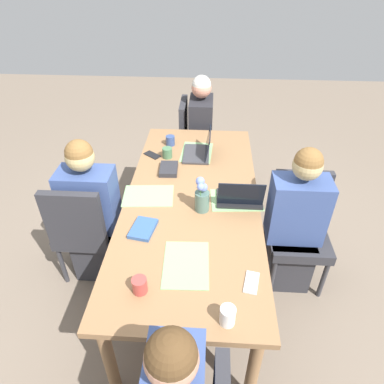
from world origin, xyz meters
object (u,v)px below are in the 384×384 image
(person_head_left_left_mid, at_px, (201,137))
(chair_far_left_far, at_px, (299,224))
(dining_table, at_px, (192,206))
(coffee_mug_near_right, at_px, (228,316))
(flower_vase, at_px, (202,197))
(coffee_mug_near_left, at_px, (167,153))
(book_blue_cover, at_px, (169,169))
(phone_silver, at_px, (251,282))
(book_red_cover, at_px, (143,229))
(coffee_mug_centre_right, at_px, (170,141))
(coffee_mug_centre_left, at_px, (140,285))
(phone_black, at_px, (152,155))
(person_far_left_far, at_px, (293,228))
(chair_head_left_left_mid, at_px, (194,137))
(laptop_head_left_left_mid, at_px, (200,151))
(person_near_left_near, at_px, (93,218))
(laptop_far_left_far, at_px, (240,197))
(chair_near_left_near, at_px, (83,227))

(person_head_left_left_mid, xyz_separation_m, chair_far_left_far, (1.34, 0.81, -0.03))
(dining_table, distance_m, coffee_mug_near_right, 1.02)
(dining_table, relative_size, coffee_mug_near_right, 21.26)
(person_head_left_left_mid, distance_m, flower_vase, 1.56)
(coffee_mug_near_left, bearing_deg, book_blue_cover, 9.62)
(chair_far_left_far, height_order, phone_silver, chair_far_left_far)
(dining_table, relative_size, book_red_cover, 10.95)
(coffee_mug_centre_right, bearing_deg, coffee_mug_centre_left, 0.77)
(phone_black, xyz_separation_m, phone_silver, (1.32, 0.75, 0.00))
(person_far_left_far, bearing_deg, coffee_mug_near_right, -28.52)
(chair_head_left_left_mid, xyz_separation_m, chair_far_left_far, (1.40, 0.88, 0.00))
(person_head_left_left_mid, height_order, coffee_mug_near_left, person_head_left_left_mid)
(laptop_head_left_left_mid, bearing_deg, coffee_mug_near_right, 7.15)
(laptop_head_left_left_mid, relative_size, book_red_cover, 1.60)
(person_near_left_near, relative_size, person_head_left_left_mid, 1.00)
(person_far_left_far, distance_m, coffee_mug_near_left, 1.19)
(person_near_left_near, bearing_deg, coffee_mug_centre_right, 146.68)
(person_head_left_left_mid, bearing_deg, laptop_far_left_far, 13.03)
(person_near_left_near, distance_m, coffee_mug_near_left, 0.81)
(dining_table, distance_m, person_head_left_left_mid, 1.40)
(coffee_mug_centre_left, xyz_separation_m, phone_silver, (-0.09, 0.59, -0.04))
(person_near_left_near, distance_m, coffee_mug_near_right, 1.42)
(person_head_left_left_mid, bearing_deg, chair_near_left_near, -29.41)
(laptop_far_left_far, relative_size, phone_black, 2.13)
(chair_head_left_left_mid, height_order, book_blue_cover, chair_head_left_left_mid)
(flower_vase, distance_m, coffee_mug_near_left, 0.76)
(chair_far_left_far, relative_size, laptop_far_left_far, 2.81)
(person_head_left_left_mid, bearing_deg, phone_silver, 9.61)
(chair_far_left_far, xyz_separation_m, laptop_head_left_left_mid, (-0.56, -0.78, 0.30))
(chair_far_left_far, relative_size, coffee_mug_near_right, 8.74)
(coffee_mug_near_left, bearing_deg, phone_silver, 25.29)
(laptop_far_left_far, relative_size, coffee_mug_centre_right, 3.72)
(chair_near_left_near, relative_size, person_near_left_near, 0.75)
(person_head_left_left_mid, distance_m, laptop_head_left_left_mid, 0.83)
(flower_vase, relative_size, coffee_mug_near_left, 3.00)
(chair_head_left_left_mid, height_order, chair_far_left_far, same)
(phone_silver, bearing_deg, chair_near_left_near, 72.71)
(phone_black, bearing_deg, coffee_mug_centre_left, -46.04)
(coffee_mug_near_left, distance_m, phone_silver, 1.44)
(laptop_far_left_far, height_order, phone_black, laptop_far_left_far)
(chair_far_left_far, height_order, laptop_far_left_far, laptop_far_left_far)
(chair_near_left_near, xyz_separation_m, book_blue_cover, (-0.42, 0.61, 0.27))
(person_head_left_left_mid, relative_size, coffee_mug_centre_left, 13.53)
(chair_near_left_near, relative_size, phone_black, 6.00)
(chair_head_left_left_mid, distance_m, phone_silver, 2.25)
(chair_near_left_near, relative_size, coffee_mug_near_right, 8.74)
(coffee_mug_near_right, relative_size, phone_black, 0.69)
(chair_head_left_left_mid, distance_m, phone_black, 0.96)
(dining_table, relative_size, phone_black, 14.60)
(laptop_far_left_far, distance_m, phone_silver, 0.71)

